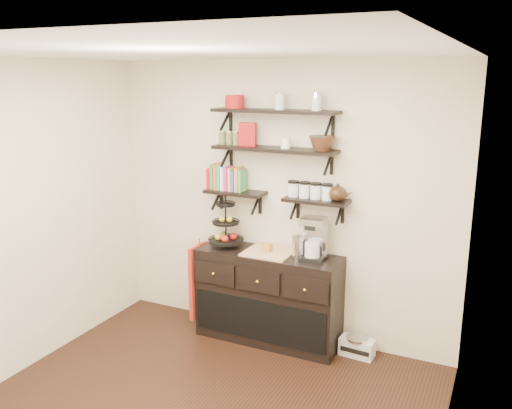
% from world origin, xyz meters
% --- Properties ---
extents(ceiling, '(3.50, 3.50, 0.02)m').
position_xyz_m(ceiling, '(0.00, 0.00, 2.70)').
color(ceiling, white).
rests_on(ceiling, back_wall).
extents(back_wall, '(3.50, 0.02, 2.70)m').
position_xyz_m(back_wall, '(0.00, 1.75, 1.35)').
color(back_wall, '#EFE5CB').
rests_on(back_wall, ground).
extents(left_wall, '(0.02, 3.50, 2.70)m').
position_xyz_m(left_wall, '(-1.75, 0.00, 1.35)').
color(left_wall, '#EFE5CB').
rests_on(left_wall, ground).
extents(right_wall, '(0.02, 3.50, 2.70)m').
position_xyz_m(right_wall, '(1.75, 0.00, 1.35)').
color(right_wall, '#EFE5CB').
rests_on(right_wall, ground).
extents(shelf_top, '(1.20, 0.27, 0.23)m').
position_xyz_m(shelf_top, '(0.00, 1.62, 2.23)').
color(shelf_top, black).
rests_on(shelf_top, back_wall).
extents(shelf_mid, '(1.20, 0.27, 0.23)m').
position_xyz_m(shelf_mid, '(0.00, 1.62, 1.88)').
color(shelf_mid, black).
rests_on(shelf_mid, back_wall).
extents(shelf_low_left, '(0.60, 0.25, 0.23)m').
position_xyz_m(shelf_low_left, '(-0.42, 1.63, 1.43)').
color(shelf_low_left, black).
rests_on(shelf_low_left, back_wall).
extents(shelf_low_right, '(0.60, 0.25, 0.23)m').
position_xyz_m(shelf_low_right, '(0.42, 1.63, 1.43)').
color(shelf_low_right, black).
rests_on(shelf_low_right, back_wall).
extents(cookbooks, '(0.36, 0.15, 0.26)m').
position_xyz_m(cookbooks, '(-0.51, 1.63, 1.56)').
color(cookbooks, '#B80E1E').
rests_on(cookbooks, shelf_low_left).
extents(glass_canisters, '(0.43, 0.10, 0.13)m').
position_xyz_m(glass_canisters, '(0.36, 1.63, 1.51)').
color(glass_canisters, silver).
rests_on(glass_canisters, shelf_low_right).
extents(sideboard, '(1.40, 0.50, 0.92)m').
position_xyz_m(sideboard, '(-0.01, 1.51, 0.45)').
color(sideboard, black).
rests_on(sideboard, floor).
extents(fruit_stand, '(0.35, 0.35, 0.51)m').
position_xyz_m(fruit_stand, '(-0.47, 1.52, 1.08)').
color(fruit_stand, black).
rests_on(fruit_stand, sideboard).
extents(candle, '(0.08, 0.08, 0.08)m').
position_xyz_m(candle, '(-0.02, 1.51, 0.96)').
color(candle, '#A47725').
rests_on(candle, sideboard).
extents(coffee_maker, '(0.23, 0.22, 0.40)m').
position_xyz_m(coffee_maker, '(0.44, 1.54, 1.09)').
color(coffee_maker, black).
rests_on(coffee_maker, sideboard).
extents(thermal_carafe, '(0.11, 0.11, 0.22)m').
position_xyz_m(thermal_carafe, '(0.30, 1.49, 1.01)').
color(thermal_carafe, silver).
rests_on(thermal_carafe, sideboard).
extents(apron, '(0.04, 0.32, 0.75)m').
position_xyz_m(apron, '(-0.74, 1.41, 0.53)').
color(apron, maroon).
rests_on(apron, sideboard).
extents(radio, '(0.33, 0.22, 0.19)m').
position_xyz_m(radio, '(0.87, 1.58, 0.09)').
color(radio, silver).
rests_on(radio, floor).
extents(recipe_box, '(0.17, 0.09, 0.22)m').
position_xyz_m(recipe_box, '(-0.28, 1.61, 2.01)').
color(recipe_box, '#A11214').
rests_on(recipe_box, shelf_mid).
extents(walnut_bowl, '(0.24, 0.24, 0.13)m').
position_xyz_m(walnut_bowl, '(0.46, 1.61, 1.96)').
color(walnut_bowl, black).
rests_on(walnut_bowl, shelf_mid).
extents(ramekins, '(0.09, 0.09, 0.10)m').
position_xyz_m(ramekins, '(0.11, 1.61, 1.95)').
color(ramekins, white).
rests_on(ramekins, shelf_mid).
extents(teapot, '(0.24, 0.20, 0.16)m').
position_xyz_m(teapot, '(0.62, 1.63, 1.53)').
color(teapot, '#301D0E').
rests_on(teapot, shelf_low_right).
extents(red_pot, '(0.18, 0.18, 0.12)m').
position_xyz_m(red_pot, '(-0.41, 1.61, 2.31)').
color(red_pot, '#A11214').
rests_on(red_pot, shelf_top).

